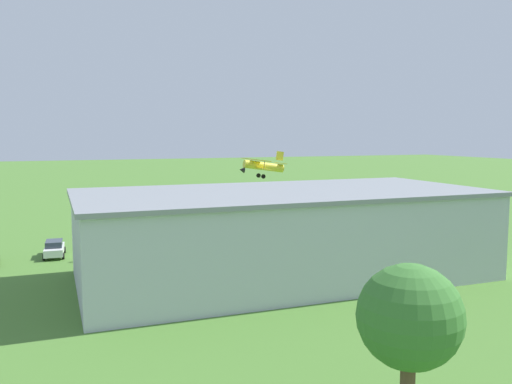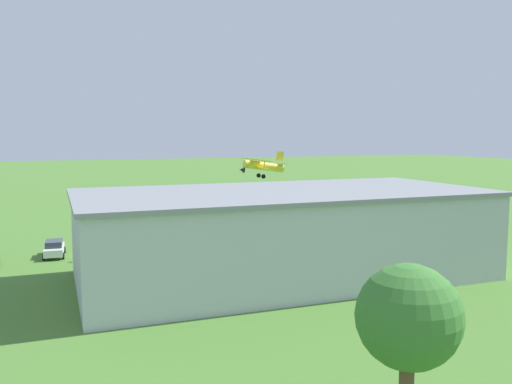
{
  "view_description": "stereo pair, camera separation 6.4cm",
  "coord_description": "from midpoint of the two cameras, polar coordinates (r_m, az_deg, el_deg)",
  "views": [
    {
      "loc": [
        21.55,
        72.41,
        12.17
      ],
      "look_at": [
        -3.41,
        8.7,
        4.84
      ],
      "focal_mm": 37.42,
      "sensor_mm": 36.0,
      "label": 1
    },
    {
      "loc": [
        21.49,
        72.43,
        12.17
      ],
      "look_at": [
        -3.41,
        8.7,
        4.84
      ],
      "focal_mm": 37.42,
      "sensor_mm": 36.0,
      "label": 2
    }
  ],
  "objects": [
    {
      "name": "ground_plane",
      "position": [
        76.53,
        -4.79,
        -3.06
      ],
      "size": [
        400.0,
        400.0,
        0.0
      ],
      "primitive_type": "plane",
      "color": "#47752D"
    },
    {
      "name": "hangar",
      "position": [
        46.04,
        2.92,
        -4.43
      ],
      "size": [
        34.64,
        16.76,
        7.48
      ],
      "color": "#B7BCC6",
      "rests_on": "ground_plane"
    },
    {
      "name": "biplane",
      "position": [
        77.07,
        0.59,
        2.83
      ],
      "size": [
        6.94,
        8.22,
        3.9
      ],
      "color": "yellow"
    },
    {
      "name": "car_yellow",
      "position": [
        67.24,
        9.23,
        -3.69
      ],
      "size": [
        2.11,
        4.19,
        1.56
      ],
      "color": "gold",
      "rests_on": "ground_plane"
    },
    {
      "name": "car_white",
      "position": [
        57.54,
        -20.79,
        -5.64
      ],
      "size": [
        2.24,
        4.49,
        1.63
      ],
      "color": "white",
      "rests_on": "ground_plane"
    },
    {
      "name": "person_crossing_taxiway",
      "position": [
        54.48,
        -18.08,
        -6.27
      ],
      "size": [
        0.49,
        0.49,
        1.56
      ],
      "color": "#3F3F47",
      "rests_on": "ground_plane"
    },
    {
      "name": "person_beside_truck",
      "position": [
        71.56,
        9.95,
        -3.07
      ],
      "size": [
        0.43,
        0.43,
        1.73
      ],
      "color": "#3F3F47",
      "rests_on": "ground_plane"
    },
    {
      "name": "person_watching_takeoff",
      "position": [
        67.54,
        5.64,
        -3.58
      ],
      "size": [
        0.43,
        0.43,
        1.67
      ],
      "color": "navy",
      "rests_on": "ground_plane"
    },
    {
      "name": "tree_at_field_edge",
      "position": [
        22.1,
        16.02,
        -12.83
      ],
      "size": [
        4.16,
        4.16,
        7.22
      ],
      "color": "brown",
      "rests_on": "ground_plane"
    }
  ]
}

